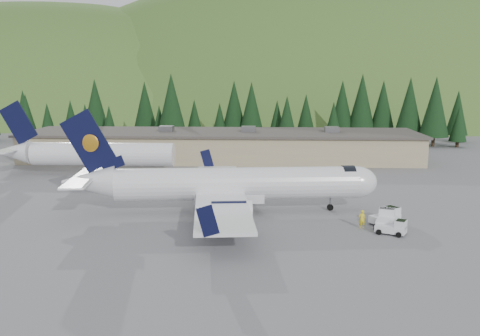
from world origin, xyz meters
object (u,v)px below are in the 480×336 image
object	(u,v)px
airliner	(228,185)
ramp_worker	(362,219)
baggage_tug_a	(387,216)
terminal_building	(221,145)
baggage_tug_b	(394,228)
baggage_tug_c	(386,220)
second_airliner	(84,153)

from	to	relation	value
airliner	ramp_worker	bearing A→B (deg)	-28.95
baggage_tug_a	ramp_worker	distance (m)	3.48
airliner	terminal_building	world-z (taller)	airliner
baggage_tug_b	ramp_worker	distance (m)	3.39
baggage_tug_b	baggage_tug_c	distance (m)	2.52
second_airliner	baggage_tug_b	distance (m)	50.44
airliner	second_airliner	distance (m)	32.56
baggage_tug_a	baggage_tug_c	world-z (taller)	baggage_tug_c
airliner	terminal_building	size ratio (longest dim) A/B	0.50
baggage_tug_b	baggage_tug_c	xyz separation A→B (m)	(-0.18, 2.51, 0.12)
airliner	ramp_worker	size ratio (longest dim) A/B	18.61
baggage_tug_c	airliner	bearing A→B (deg)	90.02
airliner	ramp_worker	xyz separation A→B (m)	(13.92, -5.79, -2.17)
airliner	ramp_worker	world-z (taller)	airliner
airliner	terminal_building	bearing A→B (deg)	89.60
airliner	baggage_tug_a	world-z (taller)	airliner
baggage_tug_c	ramp_worker	distance (m)	2.56
baggage_tug_a	baggage_tug_b	bearing A→B (deg)	-127.84
baggage_tug_b	ramp_worker	size ratio (longest dim) A/B	1.67
baggage_tug_c	terminal_building	bearing A→B (deg)	43.12
second_airliner	airliner	bearing A→B (deg)	-42.78
airliner	baggage_tug_a	xyz separation A→B (m)	(16.83, -3.90, -2.37)
airliner	terminal_building	xyz separation A→B (m)	(-3.98, 38.11, -0.50)
second_airliner	terminal_building	xyz separation A→B (m)	(19.91, 16.00, -0.70)
airliner	baggage_tug_a	bearing A→B (deg)	-19.40
baggage_tug_c	baggage_tug_b	bearing A→B (deg)	-157.90
airliner	baggage_tug_c	distance (m)	17.43
baggage_tug_c	baggage_tug_a	bearing A→B (deg)	2.10
baggage_tug_a	ramp_worker	size ratio (longest dim) A/B	1.85
terminal_building	airliner	bearing A→B (deg)	-84.03
second_airliner	ramp_worker	bearing A→B (deg)	-36.42
terminal_building	baggage_tug_c	bearing A→B (deg)	-64.82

